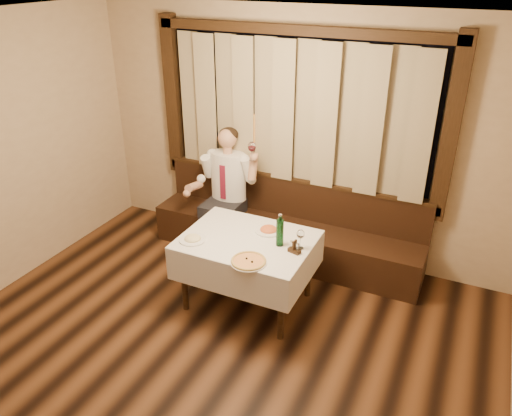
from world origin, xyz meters
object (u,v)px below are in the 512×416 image
at_px(pasta_cream, 193,237).
at_px(seated_man, 226,182).
at_px(pizza, 249,261).
at_px(dining_table, 247,248).
at_px(green_bottle, 280,232).
at_px(cruet_caddy, 294,248).
at_px(pasta_red, 269,228).
at_px(banquette, 286,232).

distance_m(pasta_cream, seated_man, 1.22).
bearing_deg(pizza, dining_table, 117.62).
bearing_deg(green_bottle, seated_man, 139.54).
relative_size(pizza, cruet_caddy, 2.63).
xyz_separation_m(pasta_cream, seated_man, (-0.27, 1.18, 0.06)).
relative_size(pasta_red, green_bottle, 0.84).
height_order(dining_table, cruet_caddy, cruet_caddy).
height_order(banquette, green_bottle, green_bottle).
bearing_deg(dining_table, cruet_caddy, -4.78).
height_order(green_bottle, cruet_caddy, green_bottle).
bearing_deg(pasta_red, seated_man, 140.63).
height_order(pasta_cream, green_bottle, green_bottle).
bearing_deg(cruet_caddy, dining_table, -170.94).
relative_size(banquette, pizza, 9.52).
relative_size(dining_table, pasta_red, 4.57).
distance_m(dining_table, green_bottle, 0.41).
distance_m(dining_table, pasta_red, 0.30).
relative_size(banquette, dining_table, 2.52).
bearing_deg(cruet_caddy, seated_man, 155.71).
relative_size(banquette, green_bottle, 9.72).
relative_size(pizza, green_bottle, 1.02).
bearing_deg(cruet_caddy, pasta_cream, -154.02).
xyz_separation_m(pizza, pasta_red, (-0.07, 0.60, 0.02)).
height_order(dining_table, seated_man, seated_man).
bearing_deg(pasta_cream, seated_man, 102.78).
distance_m(pasta_red, pasta_cream, 0.76).
distance_m(pizza, seated_man, 1.61).
relative_size(pasta_cream, cruet_caddy, 2.07).
height_order(pizza, green_bottle, green_bottle).
height_order(pasta_red, cruet_caddy, cruet_caddy).
xyz_separation_m(pasta_red, cruet_caddy, (0.38, -0.27, 0.01)).
xyz_separation_m(banquette, seated_man, (-0.74, -0.09, 0.54)).
bearing_deg(banquette, cruet_caddy, -64.56).
bearing_deg(cruet_caddy, green_bottle, 173.44).
height_order(pizza, pasta_red, pasta_red).
bearing_deg(pizza, seated_man, 125.43).
bearing_deg(green_bottle, banquette, 108.32).
bearing_deg(green_bottle, cruet_caddy, -20.40).
bearing_deg(dining_table, banquette, 90.00).
distance_m(cruet_caddy, seated_man, 1.58).
bearing_deg(pizza, green_bottle, 71.80).
height_order(banquette, pasta_red, banquette).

